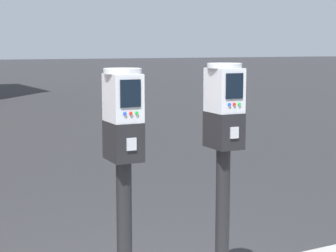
# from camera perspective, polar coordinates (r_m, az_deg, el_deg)

# --- Properties ---
(parking_meter_near_kerb) EXTENTS (0.23, 0.26, 1.48)m
(parking_meter_near_kerb) POSITION_cam_1_polar(r_m,az_deg,el_deg) (3.23, -4.53, -2.35)
(parking_meter_near_kerb) COLOR black
(parking_meter_near_kerb) RESTS_ON sidewalk_slab
(parking_meter_twin_adjacent) EXTENTS (0.23, 0.26, 1.50)m
(parking_meter_twin_adjacent) POSITION_cam_1_polar(r_m,az_deg,el_deg) (3.55, 5.66, -1.19)
(parking_meter_twin_adjacent) COLOR black
(parking_meter_twin_adjacent) RESTS_ON sidewalk_slab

